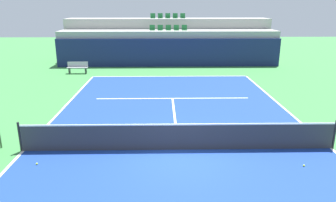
% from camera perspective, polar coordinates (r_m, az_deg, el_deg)
% --- Properties ---
extents(ground_plane, '(80.00, 80.00, 0.00)m').
position_cam_1_polar(ground_plane, '(11.46, 1.88, -8.67)').
color(ground_plane, '#387A3D').
extents(court_surface, '(11.00, 24.00, 0.01)m').
position_cam_1_polar(court_surface, '(11.46, 1.88, -8.65)').
color(court_surface, navy).
rests_on(court_surface, ground_plane).
extents(baseline_far, '(11.00, 0.10, 0.00)m').
position_cam_1_polar(baseline_far, '(22.82, 0.33, 4.42)').
color(baseline_far, white).
rests_on(baseline_far, court_surface).
extents(sideline_left, '(0.10, 24.00, 0.00)m').
position_cam_1_polar(sideline_left, '(12.44, -24.35, -8.08)').
color(sideline_left, white).
rests_on(sideline_left, court_surface).
extents(sideline_right, '(0.10, 24.00, 0.00)m').
position_cam_1_polar(sideline_right, '(12.93, 26.99, -7.49)').
color(sideline_right, white).
rests_on(sideline_right, court_surface).
extents(service_line_far, '(8.26, 0.10, 0.00)m').
position_cam_1_polar(service_line_far, '(17.45, 0.80, 0.48)').
color(service_line_far, white).
rests_on(service_line_far, court_surface).
extents(centre_service_line, '(0.10, 6.40, 0.00)m').
position_cam_1_polar(centre_service_line, '(14.41, 1.22, -3.13)').
color(centre_service_line, white).
rests_on(centre_service_line, court_surface).
extents(back_wall, '(18.16, 0.30, 2.26)m').
position_cam_1_polar(back_wall, '(26.38, 0.12, 8.59)').
color(back_wall, navy).
rests_on(back_wall, ground_plane).
extents(stands_tier_lower, '(18.16, 2.40, 2.81)m').
position_cam_1_polar(stands_tier_lower, '(27.68, 0.06, 9.56)').
color(stands_tier_lower, '#9E9E99').
rests_on(stands_tier_lower, ground_plane).
extents(stands_tier_upper, '(18.16, 2.40, 3.69)m').
position_cam_1_polar(stands_tier_upper, '(30.01, -0.03, 10.98)').
color(stands_tier_upper, '#9E9E99').
rests_on(stands_tier_upper, ground_plane).
extents(seating_row_lower, '(3.15, 0.44, 0.44)m').
position_cam_1_polar(seating_row_lower, '(27.62, 0.06, 12.74)').
color(seating_row_lower, '#1E6633').
rests_on(seating_row_lower, stands_tier_lower).
extents(seating_row_upper, '(3.15, 0.44, 0.44)m').
position_cam_1_polar(seating_row_upper, '(29.97, -0.04, 14.75)').
color(seating_row_upper, '#1E6633').
rests_on(seating_row_upper, stands_tier_upper).
extents(tennis_net, '(11.08, 0.08, 1.07)m').
position_cam_1_polar(tennis_net, '(11.25, 1.90, -6.33)').
color(tennis_net, black).
rests_on(tennis_net, court_surface).
extents(player_bench, '(1.50, 0.40, 0.85)m').
position_cam_1_polar(player_bench, '(24.69, -15.79, 5.92)').
color(player_bench, '#99999E').
rests_on(player_bench, ground_plane).
extents(tennis_ball_1, '(0.07, 0.07, 0.07)m').
position_cam_1_polar(tennis_ball_1, '(11.26, -22.31, -10.29)').
color(tennis_ball_1, '#CCE033').
rests_on(tennis_ball_1, court_surface).
extents(tennis_ball_2, '(0.07, 0.07, 0.07)m').
position_cam_1_polar(tennis_ball_2, '(11.20, 23.03, -10.52)').
color(tennis_ball_2, '#CCE033').
rests_on(tennis_ball_2, court_surface).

